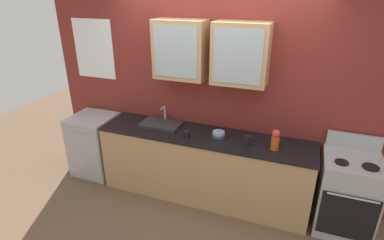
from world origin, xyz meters
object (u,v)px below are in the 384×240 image
Objects in this scene: sink_faucet at (161,124)px; stove_range at (346,194)px; cup_near_bowls at (247,140)px; dishwasher at (95,145)px; vase at (275,140)px; cup_near_sink at (187,134)px; bowl_stack at (219,134)px.

stove_range is at bearing -2.22° from sink_faucet.
dishwasher is at bearing 179.13° from cup_near_bowls.
vase is at bearing -5.83° from sink_faucet.
vase is 2.59m from dishwasher.
vase is at bearing -175.69° from stove_range.
vase is at bearing 3.27° from cup_near_sink.
cup_near_sink is (-1.03, -0.06, -0.08)m from vase.
bowl_stack is (0.81, -0.07, 0.01)m from sink_faucet.
cup_near_bowls is 2.27m from dishwasher.
stove_range reaches higher than dishwasher.
cup_near_sink is at bearing -176.27° from stove_range.
vase is 1.04m from cup_near_sink.
vase is at bearing -1.31° from dishwasher.
sink_faucet is at bearing 175.31° from bowl_stack.
stove_range is at bearing 3.73° from cup_near_sink.
stove_range is 1.57m from bowl_stack.
cup_near_sink is (-1.85, -0.12, 0.48)m from stove_range.
sink_faucet is (-2.31, 0.09, 0.46)m from stove_range.
cup_near_sink is 0.11× the size of dishwasher.
cup_near_bowls is at bearing -9.53° from bowl_stack.
dishwasher is at bearing -179.15° from bowl_stack.
bowl_stack is at bearing 0.85° from dishwasher.
vase reaches higher than dishwasher.
sink_faucet is 1.49m from vase.
stove_range is 1.00m from vase.
sink_faucet is at bearing 174.17° from vase.
cup_near_sink is (0.45, -0.21, 0.02)m from sink_faucet.
sink_faucet is 0.50m from cup_near_sink.
sink_faucet reaches higher than stove_range.
sink_faucet is 0.81m from bowl_stack.
cup_near_bowls is (-1.14, -0.04, 0.49)m from stove_range.
cup_near_bowls is (0.36, -0.06, 0.02)m from bowl_stack.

